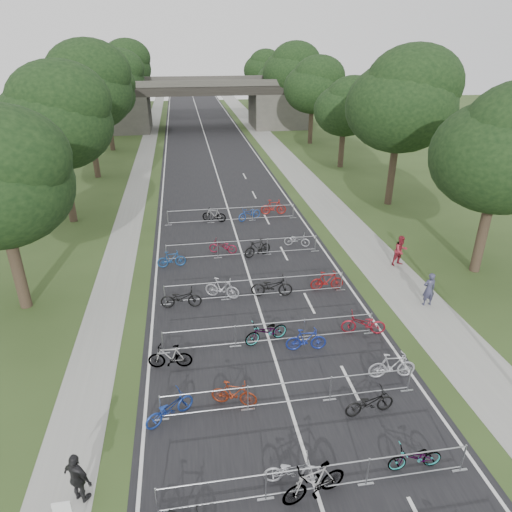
{
  "coord_description": "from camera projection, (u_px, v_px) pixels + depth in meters",
  "views": [
    {
      "loc": [
        -3.24,
        -5.17,
        12.14
      ],
      "look_at": [
        0.45,
        17.65,
        1.1
      ],
      "focal_mm": 32.0,
      "sensor_mm": 36.0,
      "label": 1
    }
  ],
  "objects": [
    {
      "name": "tree_left_6",
      "position": [
        132.0,
        72.0,
        84.19
      ],
      "size": [
        6.72,
        6.72,
        10.25
      ],
      "color": "#33261C",
      "rests_on": "ground"
    },
    {
      "name": "bike_26",
      "position": [
        250.0,
        214.0,
        33.53
      ],
      "size": [
        2.04,
        1.51,
        1.02
      ],
      "primitive_type": "imported",
      "rotation": [
        0.0,
        0.0,
        5.2
      ],
      "color": "#1C429B",
      "rests_on": "ground"
    },
    {
      "name": "tree_right_6",
      "position": [
        263.0,
        69.0,
        87.53
      ],
      "size": [
        7.17,
        7.17,
        10.93
      ],
      "color": "#33261C",
      "rests_on": "ground"
    },
    {
      "name": "tree_left_4",
      "position": [
        117.0,
        78.0,
        62.46
      ],
      "size": [
        7.56,
        7.56,
        11.53
      ],
      "color": "#33261C",
      "rests_on": "ground"
    },
    {
      "name": "overpass_bridge",
      "position": [
        201.0,
        104.0,
        66.68
      ],
      "size": [
        31.0,
        8.0,
        7.05
      ],
      "color": "#45433D",
      "rests_on": "ground"
    },
    {
      "name": "bike_14",
      "position": [
        306.0,
        340.0,
        19.45
      ],
      "size": [
        1.79,
        0.64,
        1.06
      ],
      "primitive_type": "imported",
      "rotation": [
        0.0,
        0.0,
        1.49
      ],
      "color": "navy",
      "rests_on": "ground"
    },
    {
      "name": "bike_22",
      "position": [
        258.0,
        248.0,
        27.92
      ],
      "size": [
        1.91,
        1.2,
        1.11
      ],
      "primitive_type": "imported",
      "rotation": [
        0.0,
        0.0,
        5.11
      ],
      "color": "black",
      "rests_on": "ground"
    },
    {
      "name": "barrier_row_5",
      "position": [
        243.0,
        248.0,
        27.88
      ],
      "size": [
        9.7,
        0.08,
        1.1
      ],
      "color": "#9C9EA3",
      "rests_on": "ground"
    },
    {
      "name": "barrier_row_2",
      "position": [
        290.0,
        393.0,
        16.48
      ],
      "size": [
        9.7,
        0.08,
        1.1
      ],
      "color": "#9C9EA3",
      "rests_on": "ground"
    },
    {
      "name": "barrier_row_3",
      "position": [
        270.0,
        333.0,
        19.87
      ],
      "size": [
        9.7,
        0.08,
        1.1
      ],
      "color": "#9C9EA3",
      "rests_on": "ground"
    },
    {
      "name": "bike_15",
      "position": [
        364.0,
        324.0,
        20.54
      ],
      "size": [
        2.09,
        1.1,
        1.04
      ],
      "primitive_type": "imported",
      "rotation": [
        0.0,
        0.0,
        4.5
      ],
      "color": "maroon",
      "rests_on": "ground"
    },
    {
      "name": "tree_left_3",
      "position": [
        106.0,
        93.0,
        52.12
      ],
      "size": [
        6.72,
        6.72,
        10.25
      ],
      "color": "#33261C",
      "rests_on": "ground"
    },
    {
      "name": "tree_left_5",
      "position": [
        125.0,
        66.0,
        72.8
      ],
      "size": [
        8.4,
        8.4,
        12.81
      ],
      "color": "#33261C",
      "rests_on": "ground"
    },
    {
      "name": "bike_23",
      "position": [
        297.0,
        240.0,
        29.33
      ],
      "size": [
        1.76,
        1.13,
        0.87
      ],
      "primitive_type": "imported",
      "rotation": [
        0.0,
        0.0,
        1.21
      ],
      "color": "#A0A1A8",
      "rests_on": "ground"
    },
    {
      "name": "tree_right_2",
      "position": [
        346.0,
        108.0,
        45.19
      ],
      "size": [
        6.16,
        6.16,
        9.39
      ],
      "color": "#33261C",
      "rests_on": "ground"
    },
    {
      "name": "pedestrian_b",
      "position": [
        401.0,
        251.0,
        26.66
      ],
      "size": [
        1.04,
        0.89,
        1.84
      ],
      "primitive_type": "imported",
      "rotation": [
        0.0,
        0.0,
        0.25
      ],
      "color": "maroon",
      "rests_on": "ground"
    },
    {
      "name": "bike_25",
      "position": [
        214.0,
        215.0,
        33.2
      ],
      "size": [
        1.82,
        1.05,
        1.06
      ],
      "primitive_type": "imported",
      "rotation": [
        0.0,
        0.0,
        4.38
      ],
      "color": "#9C9EA3",
      "rests_on": "ground"
    },
    {
      "name": "barrier_row_6",
      "position": [
        232.0,
        215.0,
        33.23
      ],
      "size": [
        9.7,
        0.08,
        1.1
      ],
      "color": "#9C9EA3",
      "rests_on": "ground"
    },
    {
      "name": "bike_19",
      "position": [
        327.0,
        281.0,
        24.16
      ],
      "size": [
        1.81,
        0.59,
        1.07
      ],
      "primitive_type": "imported",
      "rotation": [
        0.0,
        0.0,
        1.52
      ],
      "color": "maroon",
      "rests_on": "ground"
    },
    {
      "name": "bike_18",
      "position": [
        272.0,
        286.0,
        23.57
      ],
      "size": [
        2.23,
        1.03,
        1.13
      ],
      "primitive_type": "imported",
      "rotation": [
        0.0,
        0.0,
        1.44
      ],
      "color": "black",
      "rests_on": "ground"
    },
    {
      "name": "bike_10",
      "position": [
        370.0,
        403.0,
        16.14
      ],
      "size": [
        1.92,
        0.84,
        0.98
      ],
      "primitive_type": "imported",
      "rotation": [
        0.0,
        0.0,
        1.67
      ],
      "color": "black",
      "rests_on": "ground"
    },
    {
      "name": "bike_7",
      "position": [
        415.0,
        458.0,
        14.05
      ],
      "size": [
        1.75,
        0.62,
        0.92
      ],
      "primitive_type": "imported",
      "rotation": [
        0.0,
        0.0,
        4.71
      ],
      "color": "#9C9EA3",
      "rests_on": "ground"
    },
    {
      "name": "lane_markings",
      "position": [
        210.0,
        150.0,
        54.84
      ],
      "size": [
        0.12,
        140.0,
        0.0
      ],
      "primitive_type": "cube",
      "color": "silver",
      "rests_on": "ground"
    },
    {
      "name": "bike_11",
      "position": [
        392.0,
        366.0,
        17.83
      ],
      "size": [
        1.93,
        0.68,
        1.14
      ],
      "primitive_type": "imported",
      "rotation": [
        0.0,
        0.0,
        1.49
      ],
      "color": "#B1B1B9",
      "rests_on": "ground"
    },
    {
      "name": "bike_21",
      "position": [
        223.0,
        247.0,
        28.33
      ],
      "size": [
        1.86,
        1.12,
        0.92
      ],
      "primitive_type": "imported",
      "rotation": [
        0.0,
        0.0,
        4.4
      ],
      "color": "maroon",
      "rests_on": "ground"
    },
    {
      "name": "sidewalk_left",
      "position": [
        146.0,
        152.0,
        53.76
      ],
      "size": [
        2.0,
        140.0,
        0.01
      ],
      "primitive_type": "cube",
      "color": "gray",
      "rests_on": "ground"
    },
    {
      "name": "tree_right_0",
      "position": [
        504.0,
        151.0,
        23.39
      ],
      "size": [
        7.17,
        7.17,
        10.93
      ],
      "color": "#33261C",
      "rests_on": "ground"
    },
    {
      "name": "pedestrian_a",
      "position": [
        429.0,
        289.0,
        22.62
      ],
      "size": [
        0.66,
        0.44,
        1.79
      ],
      "primitive_type": "imported",
      "rotation": [
        0.0,
        0.0,
        3.16
      ],
      "color": "#33344D",
      "rests_on": "ground"
    },
    {
      "name": "bike_8",
      "position": [
        169.0,
        408.0,
        15.88
      ],
      "size": [
        1.97,
        1.59,
        1.01
      ],
      "primitive_type": "imported",
      "rotation": [
        0.0,
        0.0,
        2.14
      ],
      "color": "navy",
      "rests_on": "ground"
    },
    {
      "name": "tree_right_3",
      "position": [
        314.0,
        86.0,
        55.46
      ],
      "size": [
        7.17,
        7.17,
        10.93
      ],
      "color": "#33261C",
      "rests_on": "ground"
    },
    {
      "name": "sidewalk_right",
      "position": [
        275.0,
        148.0,
        55.99
      ],
      "size": [
        3.0,
        140.0,
        0.01
      ],
      "primitive_type": "cube",
      "color": "gray",
      "rests_on": "ground"
    },
    {
      "name": "bike_12",
      "position": [
        170.0,
        357.0,
        18.4
      ],
      "size": [
        1.84,
        0.7,
        1.08
      ],
      "primitive_type": "imported",
      "rotation": [
        0.0,
        0.0,
        4.61
      ],
      "color": "#9C9EA3",
      "rests_on": "ground"
    },
    {
      "name": "bike_9",
      "position": [
        234.0,
        394.0,
        16.51
      ],
      "size": [
        1.78,
        1.05,
        1.03
      ],
      "primitive_type": "imported",
      "rotation": [
        0.0,
        0.0,
        1.22
      ],
      "color": "maroon",
      "rests_on": "ground"
    },
    {
      "name": "bike_17",
      "position": [
        222.0,
        288.0,
        23.41
      ],
      "size": [
        1.91,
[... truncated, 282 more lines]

